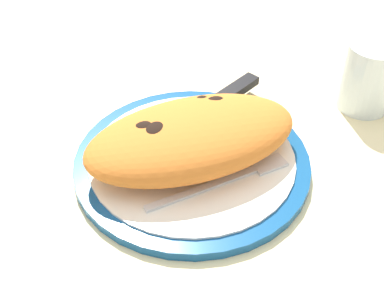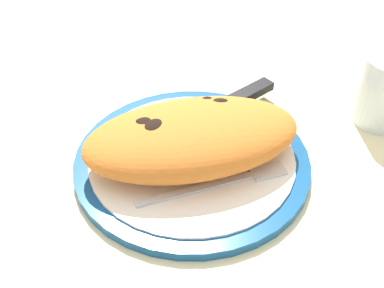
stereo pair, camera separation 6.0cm
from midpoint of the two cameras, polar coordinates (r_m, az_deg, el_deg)
name	(u,v)px [view 2 (the right image)]	position (r cm, az deg, el deg)	size (l,w,h in cm)	color
ground_plane	(192,174)	(63.19, 2.71, -3.57)	(150.00, 150.00, 3.00)	beige
plate	(192,161)	(61.65, 2.78, -2.08)	(28.59, 28.59, 1.51)	navy
calzone	(191,136)	(59.40, 2.77, 0.83)	(28.28, 19.52, 5.97)	orange
fork	(226,182)	(58.07, 6.82, -4.37)	(17.97, 4.20, 0.40)	silver
knife	(228,105)	(68.83, 6.57, 4.31)	(22.66, 6.53, 1.20)	silver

